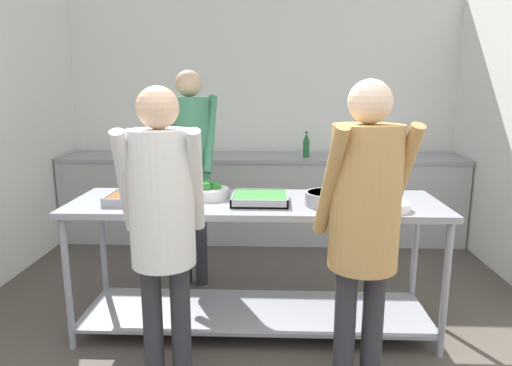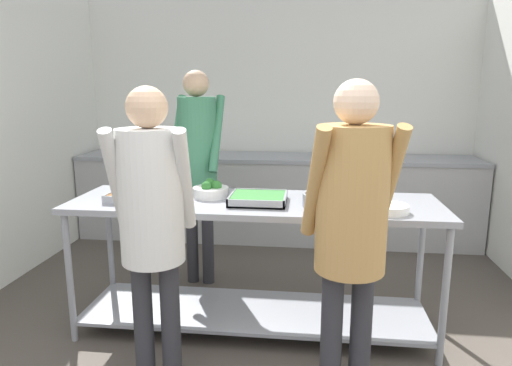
{
  "view_description": "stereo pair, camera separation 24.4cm",
  "coord_description": "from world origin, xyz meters",
  "px_view_note": "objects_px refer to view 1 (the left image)",
  "views": [
    {
      "loc": [
        0.13,
        -1.2,
        1.65
      ],
      "look_at": [
        0.01,
        1.82,
        1.02
      ],
      "focal_mm": 32.0,
      "sensor_mm": 36.0,
      "label": 1
    },
    {
      "loc": [
        0.37,
        -1.18,
        1.65
      ],
      "look_at": [
        0.01,
        1.82,
        1.02
      ],
      "focal_mm": 32.0,
      "sensor_mm": 36.0,
      "label": 2
    }
  ],
  "objects_px": {
    "serving_tray_roast": "(260,199)",
    "cook_behind_counter": "(191,154)",
    "broccoli_bowl": "(211,191)",
    "water_bottle": "(306,145)",
    "guest_serving_right": "(162,212)",
    "sauce_pan": "(328,198)",
    "plate_stack": "(390,206)",
    "serving_tray_vegetables": "(146,199)",
    "guest_serving_left": "(364,213)"
  },
  "relations": [
    {
      "from": "guest_serving_right",
      "to": "serving_tray_roast",
      "type": "bearing_deg",
      "value": 54.62
    },
    {
      "from": "sauce_pan",
      "to": "guest_serving_left",
      "type": "distance_m",
      "value": 0.67
    },
    {
      "from": "sauce_pan",
      "to": "guest_serving_right",
      "type": "distance_m",
      "value": 1.1
    },
    {
      "from": "water_bottle",
      "to": "guest_serving_right",
      "type": "bearing_deg",
      "value": -109.26
    },
    {
      "from": "broccoli_bowl",
      "to": "plate_stack",
      "type": "height_order",
      "value": "broccoli_bowl"
    },
    {
      "from": "guest_serving_right",
      "to": "water_bottle",
      "type": "height_order",
      "value": "guest_serving_right"
    },
    {
      "from": "broccoli_bowl",
      "to": "guest_serving_left",
      "type": "distance_m",
      "value": 1.21
    },
    {
      "from": "serving_tray_roast",
      "to": "broccoli_bowl",
      "type": "bearing_deg",
      "value": 160.99
    },
    {
      "from": "plate_stack",
      "to": "guest_serving_right",
      "type": "xyz_separation_m",
      "value": [
        -1.28,
        -0.52,
        0.09
      ]
    },
    {
      "from": "serving_tray_vegetables",
      "to": "guest_serving_right",
      "type": "height_order",
      "value": "guest_serving_right"
    },
    {
      "from": "sauce_pan",
      "to": "water_bottle",
      "type": "distance_m",
      "value": 2.0
    },
    {
      "from": "guest_serving_right",
      "to": "water_bottle",
      "type": "relative_size",
      "value": 6.14
    },
    {
      "from": "sauce_pan",
      "to": "guest_serving_right",
      "type": "bearing_deg",
      "value": -145.95
    },
    {
      "from": "guest_serving_left",
      "to": "cook_behind_counter",
      "type": "bearing_deg",
      "value": 127.24
    },
    {
      "from": "sauce_pan",
      "to": "cook_behind_counter",
      "type": "relative_size",
      "value": 0.24
    },
    {
      "from": "serving_tray_vegetables",
      "to": "broccoli_bowl",
      "type": "relative_size",
      "value": 2.0
    },
    {
      "from": "broccoli_bowl",
      "to": "cook_behind_counter",
      "type": "height_order",
      "value": "cook_behind_counter"
    },
    {
      "from": "sauce_pan",
      "to": "cook_behind_counter",
      "type": "height_order",
      "value": "cook_behind_counter"
    },
    {
      "from": "broccoli_bowl",
      "to": "serving_tray_roast",
      "type": "relative_size",
      "value": 0.67
    },
    {
      "from": "broccoli_bowl",
      "to": "water_bottle",
      "type": "relative_size",
      "value": 0.91
    },
    {
      "from": "guest_serving_left",
      "to": "guest_serving_right",
      "type": "height_order",
      "value": "guest_serving_left"
    },
    {
      "from": "water_bottle",
      "to": "cook_behind_counter",
      "type": "bearing_deg",
      "value": -130.7
    },
    {
      "from": "broccoli_bowl",
      "to": "cook_behind_counter",
      "type": "xyz_separation_m",
      "value": [
        -0.25,
        0.64,
        0.17
      ]
    },
    {
      "from": "sauce_pan",
      "to": "guest_serving_left",
      "type": "xyz_separation_m",
      "value": [
        0.1,
        -0.66,
        0.09
      ]
    },
    {
      "from": "water_bottle",
      "to": "serving_tray_roast",
      "type": "bearing_deg",
      "value": -102.63
    },
    {
      "from": "broccoli_bowl",
      "to": "cook_behind_counter",
      "type": "distance_m",
      "value": 0.7
    },
    {
      "from": "serving_tray_roast",
      "to": "plate_stack",
      "type": "xyz_separation_m",
      "value": [
        0.8,
        -0.15,
        -0.0
      ]
    },
    {
      "from": "plate_stack",
      "to": "guest_serving_left",
      "type": "relative_size",
      "value": 0.14
    },
    {
      "from": "plate_stack",
      "to": "serving_tray_vegetables",
      "type": "bearing_deg",
      "value": 175.59
    },
    {
      "from": "guest_serving_left",
      "to": "water_bottle",
      "type": "xyz_separation_m",
      "value": [
        -0.1,
        2.66,
        0.0
      ]
    },
    {
      "from": "serving_tray_roast",
      "to": "cook_behind_counter",
      "type": "xyz_separation_m",
      "value": [
        -0.59,
        0.75,
        0.19
      ]
    },
    {
      "from": "serving_tray_roast",
      "to": "sauce_pan",
      "type": "bearing_deg",
      "value": -7.45
    },
    {
      "from": "cook_behind_counter",
      "to": "water_bottle",
      "type": "bearing_deg",
      "value": 49.3
    },
    {
      "from": "broccoli_bowl",
      "to": "serving_tray_roast",
      "type": "xyz_separation_m",
      "value": [
        0.34,
        -0.12,
        -0.02
      ]
    },
    {
      "from": "guest_serving_right",
      "to": "plate_stack",
      "type": "bearing_deg",
      "value": 22.24
    },
    {
      "from": "sauce_pan",
      "to": "cook_behind_counter",
      "type": "bearing_deg",
      "value": 141.49
    },
    {
      "from": "serving_tray_roast",
      "to": "sauce_pan",
      "type": "height_order",
      "value": "sauce_pan"
    },
    {
      "from": "sauce_pan",
      "to": "plate_stack",
      "type": "relative_size",
      "value": 1.76
    },
    {
      "from": "broccoli_bowl",
      "to": "serving_tray_vegetables",
      "type": "bearing_deg",
      "value": -160.04
    },
    {
      "from": "cook_behind_counter",
      "to": "water_bottle",
      "type": "distance_m",
      "value": 1.57
    },
    {
      "from": "guest_serving_left",
      "to": "water_bottle",
      "type": "relative_size",
      "value": 6.26
    },
    {
      "from": "serving_tray_roast",
      "to": "guest_serving_right",
      "type": "distance_m",
      "value": 0.83
    },
    {
      "from": "serving_tray_vegetables",
      "to": "cook_behind_counter",
      "type": "relative_size",
      "value": 0.27
    },
    {
      "from": "serving_tray_roast",
      "to": "guest_serving_left",
      "type": "distance_m",
      "value": 0.9
    },
    {
      "from": "plate_stack",
      "to": "water_bottle",
      "type": "relative_size",
      "value": 0.9
    },
    {
      "from": "serving_tray_vegetables",
      "to": "sauce_pan",
      "type": "xyz_separation_m",
      "value": [
        1.18,
        -0.03,
        0.02
      ]
    },
    {
      "from": "plate_stack",
      "to": "cook_behind_counter",
      "type": "xyz_separation_m",
      "value": [
        -1.39,
        0.9,
        0.19
      ]
    },
    {
      "from": "serving_tray_roast",
      "to": "water_bottle",
      "type": "distance_m",
      "value": 1.99
    },
    {
      "from": "plate_stack",
      "to": "cook_behind_counter",
      "type": "height_order",
      "value": "cook_behind_counter"
    },
    {
      "from": "serving_tray_vegetables",
      "to": "guest_serving_left",
      "type": "bearing_deg",
      "value": -28.29
    }
  ]
}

